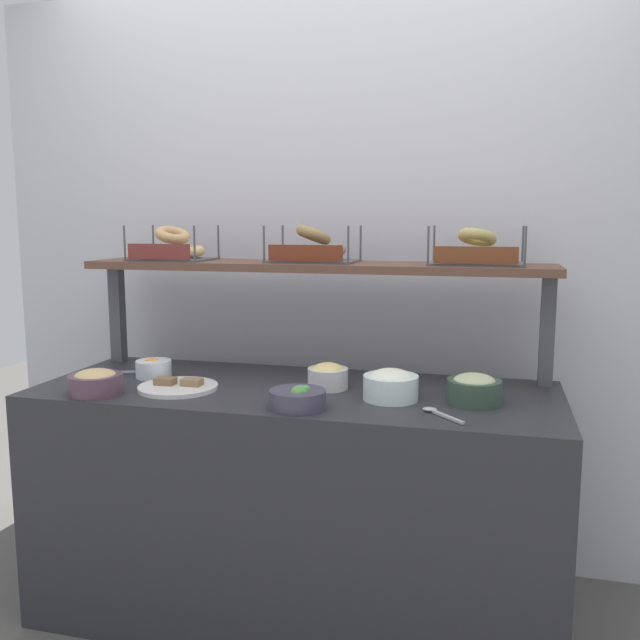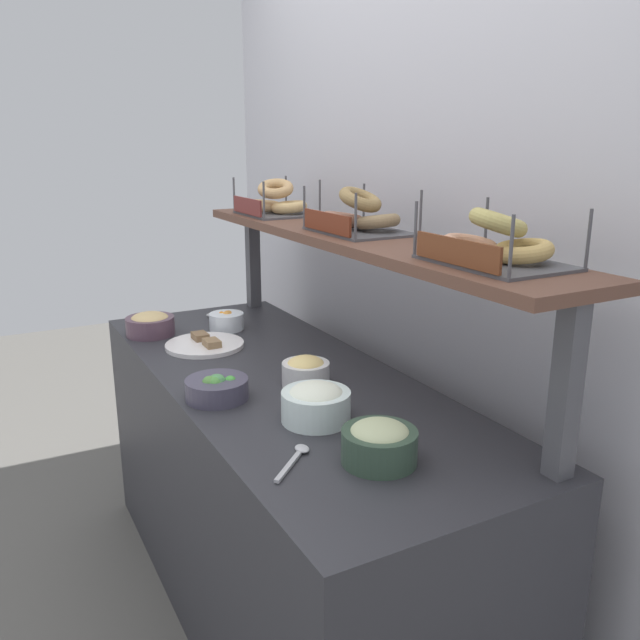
{
  "view_description": "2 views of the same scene",
  "coord_description": "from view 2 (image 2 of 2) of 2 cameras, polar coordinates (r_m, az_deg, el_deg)",
  "views": [
    {
      "loc": [
        0.67,
        -2.22,
        1.44
      ],
      "look_at": [
        0.07,
        0.08,
        1.09
      ],
      "focal_mm": 37.74,
      "sensor_mm": 36.0,
      "label": 1
    },
    {
      "loc": [
        1.74,
        -0.8,
        1.57
      ],
      "look_at": [
        0.11,
        0.08,
        1.05
      ],
      "focal_mm": 36.41,
      "sensor_mm": 36.0,
      "label": 2
    }
  ],
  "objects": [
    {
      "name": "bowl_hummus",
      "position": [
        2.53,
        -14.7,
        -0.32
      ],
      "size": [
        0.18,
        0.18,
        0.09
      ],
      "color": "#563C4C",
      "rests_on": "deli_counter"
    },
    {
      "name": "bowl_cream_cheese",
      "position": [
        1.71,
        -0.36,
        -7.28
      ],
      "size": [
        0.18,
        0.18,
        0.1
      ],
      "color": "white",
      "rests_on": "deli_counter"
    },
    {
      "name": "bagel_basket_plain",
      "position": [
        2.57,
        -3.99,
        10.21
      ],
      "size": [
        0.31,
        0.26,
        0.14
      ],
      "color": "#4C4C51",
      "rests_on": "upper_shelf"
    },
    {
      "name": "back_wall",
      "position": [
        2.24,
        9.36,
        5.97
      ],
      "size": [
        3.04,
        0.06,
        2.4
      ],
      "primitive_type": "cube",
      "color": "silver",
      "rests_on": "ground_plane"
    },
    {
      "name": "bowl_veggie_mix",
      "position": [
        1.88,
        -9.06,
        -5.89
      ],
      "size": [
        0.18,
        0.18,
        0.08
      ],
      "color": "#454054",
      "rests_on": "deli_counter"
    },
    {
      "name": "bowl_tuna_salad",
      "position": [
        1.51,
        5.24,
        -10.67
      ],
      "size": [
        0.18,
        0.18,
        0.1
      ],
      "color": "#354C3B",
      "rests_on": "deli_counter"
    },
    {
      "name": "bowl_egg_salad",
      "position": [
        1.95,
        -1.26,
        -4.53
      ],
      "size": [
        0.14,
        0.14,
        0.09
      ],
      "color": "white",
      "rests_on": "deli_counter"
    },
    {
      "name": "ground_plane",
      "position": [
        2.48,
        -3.09,
        -23.66
      ],
      "size": [
        8.0,
        8.0,
        0.0
      ],
      "primitive_type": "plane",
      "color": "#595651"
    },
    {
      "name": "serving_plate_white",
      "position": [
        2.35,
        -10.08,
        -2.11
      ],
      "size": [
        0.28,
        0.28,
        0.04
      ],
      "color": "white",
      "rests_on": "deli_counter"
    },
    {
      "name": "shelf_riser_right",
      "position": [
        1.48,
        20.81,
        -5.86
      ],
      "size": [
        0.05,
        0.05,
        0.4
      ],
      "primitive_type": "cube",
      "color": "#4C4C51",
      "rests_on": "deli_counter"
    },
    {
      "name": "bagel_basket_everything",
      "position": [
        2.08,
        3.42,
        8.99
      ],
      "size": [
        0.33,
        0.25,
        0.15
      ],
      "color": "#4C4C51",
      "rests_on": "upper_shelf"
    },
    {
      "name": "bagel_basket_sesame",
      "position": [
        1.59,
        15.09,
        6.39
      ],
      "size": [
        0.34,
        0.26,
        0.14
      ],
      "color": "#4C4C51",
      "rests_on": "upper_shelf"
    },
    {
      "name": "deli_counter",
      "position": [
        2.23,
        -3.25,
        -15.18
      ],
      "size": [
        1.84,
        0.7,
        0.85
      ],
      "primitive_type": "cube",
      "color": "#2D2D33",
      "rests_on": "ground_plane"
    },
    {
      "name": "shelf_riser_left",
      "position": [
        2.86,
        -5.91,
        5.13
      ],
      "size": [
        0.05,
        0.05,
        0.4
      ],
      "primitive_type": "cube",
      "color": "#4C4C51",
      "rests_on": "deli_counter"
    },
    {
      "name": "serving_spoon_near_plate",
      "position": [
        2.71,
        -9.09,
        0.26
      ],
      "size": [
        0.18,
        0.07,
        0.01
      ],
      "color": "#B7B7BC",
      "rests_on": "deli_counter"
    },
    {
      "name": "upper_shelf",
      "position": [
        2.07,
        3.22,
        7.2
      ],
      "size": [
        1.8,
        0.32,
        0.03
      ],
      "primitive_type": "cube",
      "color": "brown",
      "rests_on": "shelf_riser_left"
    },
    {
      "name": "bowl_fruit_salad",
      "position": [
        2.55,
        -8.21,
        -0.07
      ],
      "size": [
        0.13,
        0.13,
        0.07
      ],
      "color": "white",
      "rests_on": "deli_counter"
    },
    {
      "name": "serving_spoon_by_edge",
      "position": [
        1.54,
        -2.12,
        -11.89
      ],
      "size": [
        0.14,
        0.14,
        0.01
      ],
      "color": "#B7B7BC",
      "rests_on": "deli_counter"
    }
  ]
}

